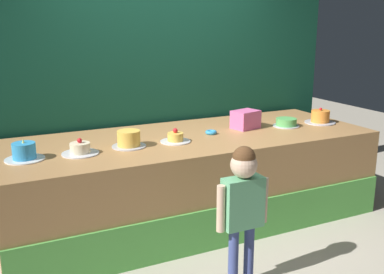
% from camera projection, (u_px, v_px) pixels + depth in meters
% --- Properties ---
extents(ground_plane, '(12.00, 12.00, 0.00)m').
position_uv_depth(ground_plane, '(223.00, 247.00, 3.88)').
color(ground_plane, '#BCB29E').
extents(stage_platform, '(3.49, 1.32, 0.84)m').
position_uv_depth(stage_platform, '(190.00, 178.00, 4.34)').
color(stage_platform, '#B27F4C').
rests_on(stage_platform, ground_plane).
extents(curtain_backdrop, '(4.12, 0.08, 3.05)m').
position_uv_depth(curtain_backdrop, '(159.00, 56.00, 4.72)').
color(curtain_backdrop, '#144C38').
rests_on(curtain_backdrop, ground_plane).
extents(child_figure, '(0.41, 0.19, 1.06)m').
position_uv_depth(child_figure, '(243.00, 198.00, 3.14)').
color(child_figure, '#3F4C8C').
rests_on(child_figure, ground_plane).
extents(pink_box, '(0.30, 0.25, 0.18)m').
position_uv_depth(pink_box, '(246.00, 119.00, 4.52)').
color(pink_box, pink).
rests_on(pink_box, stage_platform).
extents(donut, '(0.11, 0.11, 0.04)m').
position_uv_depth(donut, '(211.00, 132.00, 4.30)').
color(donut, '#3399D8').
rests_on(donut, stage_platform).
extents(cake_far_left, '(0.30, 0.30, 0.17)m').
position_uv_depth(cake_far_left, '(24.00, 152.00, 3.49)').
color(cake_far_left, white).
rests_on(cake_far_left, stage_platform).
extents(cake_left, '(0.30, 0.30, 0.13)m').
position_uv_depth(cake_left, '(80.00, 149.00, 3.65)').
color(cake_left, silver).
rests_on(cake_left, stage_platform).
extents(cake_center_left, '(0.29, 0.29, 0.14)m').
position_uv_depth(cake_center_left, '(129.00, 139.00, 3.85)').
color(cake_center_left, silver).
rests_on(cake_center_left, stage_platform).
extents(cake_center_right, '(0.27, 0.27, 0.13)m').
position_uv_depth(cake_center_right, '(175.00, 138.00, 4.02)').
color(cake_center_right, silver).
rests_on(cake_center_right, stage_platform).
extents(cake_right, '(0.27, 0.27, 0.08)m').
position_uv_depth(cake_right, '(286.00, 123.00, 4.62)').
color(cake_right, silver).
rests_on(cake_right, stage_platform).
extents(cake_far_right, '(0.32, 0.32, 0.16)m').
position_uv_depth(cake_far_right, '(320.00, 117.00, 4.77)').
color(cake_far_right, silver).
rests_on(cake_far_right, stage_platform).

